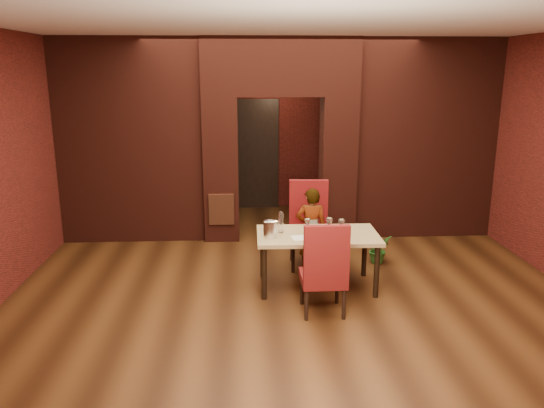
{
  "coord_description": "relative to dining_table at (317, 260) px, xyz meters",
  "views": [
    {
      "loc": [
        -0.6,
        -6.46,
        2.72
      ],
      "look_at": [
        -0.24,
        0.0,
        1.07
      ],
      "focal_mm": 35.0,
      "sensor_mm": 36.0,
      "label": 1
    }
  ],
  "objects": [
    {
      "name": "floor",
      "position": [
        -0.33,
        0.16,
        -0.36
      ],
      "size": [
        8.0,
        8.0,
        0.0
      ],
      "primitive_type": "plane",
      "color": "#472711",
      "rests_on": "ground"
    },
    {
      "name": "ceiling",
      "position": [
        -0.33,
        0.16,
        2.84
      ],
      "size": [
        7.0,
        8.0,
        0.04
      ],
      "primitive_type": "cube",
      "color": "silver",
      "rests_on": "ground"
    },
    {
      "name": "wall_back",
      "position": [
        -0.33,
        4.16,
        1.24
      ],
      "size": [
        7.0,
        0.04,
        3.2
      ],
      "primitive_type": "cube",
      "color": "maroon",
      "rests_on": "ground"
    },
    {
      "name": "wall_front",
      "position": [
        -0.33,
        -3.84,
        1.24
      ],
      "size": [
        7.0,
        0.04,
        3.2
      ],
      "primitive_type": "cube",
      "color": "maroon",
      "rests_on": "ground"
    },
    {
      "name": "wall_left",
      "position": [
        -3.83,
        0.16,
        1.24
      ],
      "size": [
        0.04,
        8.0,
        3.2
      ],
      "primitive_type": "cube",
      "color": "maroon",
      "rests_on": "ground"
    },
    {
      "name": "pillar_left",
      "position": [
        -1.28,
        2.16,
        0.79
      ],
      "size": [
        0.55,
        0.55,
        2.3
      ],
      "primitive_type": "cube",
      "color": "maroon",
      "rests_on": "ground"
    },
    {
      "name": "pillar_right",
      "position": [
        0.62,
        2.16,
        0.79
      ],
      "size": [
        0.55,
        0.55,
        2.3
      ],
      "primitive_type": "cube",
      "color": "maroon",
      "rests_on": "ground"
    },
    {
      "name": "lintel",
      "position": [
        -0.33,
        2.16,
        2.39
      ],
      "size": [
        2.45,
        0.55,
        0.9
      ],
      "primitive_type": "cube",
      "color": "maroon",
      "rests_on": "ground"
    },
    {
      "name": "wing_wall_left",
      "position": [
        -2.69,
        2.16,
        1.24
      ],
      "size": [
        2.28,
        0.35,
        3.2
      ],
      "primitive_type": "cube",
      "color": "maroon",
      "rests_on": "ground"
    },
    {
      "name": "wing_wall_right",
      "position": [
        2.04,
        2.16,
        1.24
      ],
      "size": [
        2.28,
        0.35,
        3.2
      ],
      "primitive_type": "cube",
      "color": "maroon",
      "rests_on": "ground"
    },
    {
      "name": "vent_panel",
      "position": [
        -1.28,
        1.86,
        0.19
      ],
      "size": [
        0.4,
        0.03,
        0.5
      ],
      "primitive_type": "cube",
      "color": "#AC5332",
      "rests_on": "ground"
    },
    {
      "name": "rear_door",
      "position": [
        -0.73,
        4.1,
        0.69
      ],
      "size": [
        0.9,
        0.08,
        2.1
      ],
      "primitive_type": "cube",
      "color": "black",
      "rests_on": "ground"
    },
    {
      "name": "rear_door_frame",
      "position": [
        -0.73,
        4.06,
        0.69
      ],
      "size": [
        1.02,
        0.04,
        2.22
      ],
      "primitive_type": "cube",
      "color": "black",
      "rests_on": "ground"
    },
    {
      "name": "dining_table",
      "position": [
        0.0,
        0.0,
        0.0
      ],
      "size": [
        1.53,
        0.88,
        0.71
      ],
      "primitive_type": "cube",
      "rotation": [
        0.0,
        0.0,
        -0.02
      ],
      "color": "tan",
      "rests_on": "ground"
    },
    {
      "name": "chair_far",
      "position": [
        -0.01,
        0.72,
        0.25
      ],
      "size": [
        0.58,
        0.58,
        1.2
      ],
      "primitive_type": "cube",
      "rotation": [
        0.0,
        0.0,
        -0.06
      ],
      "color": "maroon",
      "rests_on": "ground"
    },
    {
      "name": "chair_near",
      "position": [
        -0.04,
        -0.72,
        0.19
      ],
      "size": [
        0.5,
        0.5,
        1.1
      ],
      "primitive_type": "cube",
      "rotation": [
        0.0,
        0.0,
        3.15
      ],
      "color": "maroon",
      "rests_on": "ground"
    },
    {
      "name": "person_seated",
      "position": [
        0.0,
        0.63,
        0.22
      ],
      "size": [
        0.45,
        0.32,
        1.16
      ],
      "primitive_type": "imported",
      "rotation": [
        0.0,
        0.0,
        3.03
      ],
      "color": "beige",
      "rests_on": "ground"
    },
    {
      "name": "wine_glass_a",
      "position": [
        -0.13,
        0.02,
        0.45
      ],
      "size": [
        0.08,
        0.08,
        0.19
      ],
      "primitive_type": null,
      "color": "white",
      "rests_on": "dining_table"
    },
    {
      "name": "wine_glass_b",
      "position": [
        0.14,
        -0.02,
        0.46
      ],
      "size": [
        0.08,
        0.08,
        0.21
      ],
      "primitive_type": null,
      "color": "white",
      "rests_on": "dining_table"
    },
    {
      "name": "wine_glass_c",
      "position": [
        0.28,
        -0.08,
        0.46
      ],
      "size": [
        0.08,
        0.08,
        0.2
      ],
      "primitive_type": null,
      "color": "white",
      "rests_on": "dining_table"
    },
    {
      "name": "tasting_sheet",
      "position": [
        -0.19,
        -0.15,
        0.36
      ],
      "size": [
        0.31,
        0.25,
        0.0
      ],
      "primitive_type": "cube",
      "rotation": [
        0.0,
        0.0,
        0.14
      ],
      "color": "silver",
      "rests_on": "dining_table"
    },
    {
      "name": "wine_bucket",
      "position": [
        -0.6,
        -0.11,
        0.46
      ],
      "size": [
        0.17,
        0.17,
        0.21
      ],
      "primitive_type": "cylinder",
      "color": "silver",
      "rests_on": "dining_table"
    },
    {
      "name": "water_bottle",
      "position": [
        -0.46,
        0.08,
        0.49
      ],
      "size": [
        0.06,
        0.06,
        0.27
      ],
      "primitive_type": "cylinder",
      "color": "white",
      "rests_on": "dining_table"
    },
    {
      "name": "potted_plant",
      "position": [
        1.0,
        0.83,
        -0.16
      ],
      "size": [
        0.48,
        0.47,
        0.4
      ],
      "primitive_type": "imported",
      "rotation": [
        0.0,
        0.0,
        0.72
      ],
      "color": "#26601F",
      "rests_on": "ground"
    }
  ]
}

